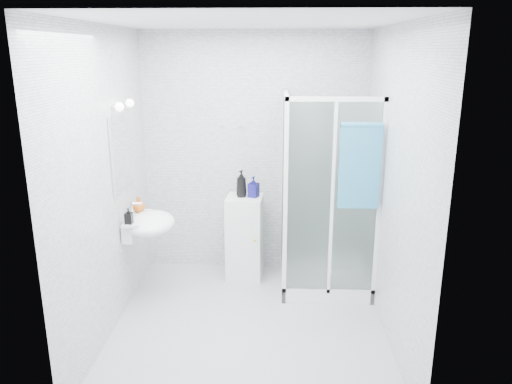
{
  "coord_description": "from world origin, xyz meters",
  "views": [
    {
      "loc": [
        0.21,
        -4.0,
        2.39
      ],
      "look_at": [
        0.05,
        0.35,
        1.15
      ],
      "focal_mm": 35.0,
      "sensor_mm": 36.0,
      "label": 1
    }
  ],
  "objects_px": {
    "storage_cabinet": "(245,237)",
    "soap_dispenser_orange": "(139,204)",
    "soap_dispenser_black": "(129,216)",
    "shower_enclosure": "(318,247)",
    "hand_towel": "(360,164)",
    "shampoo_bottle_b": "(254,187)",
    "wall_basin": "(148,224)",
    "shampoo_bottle_a": "(241,184)"
  },
  "relations": [
    {
      "from": "wall_basin",
      "to": "hand_towel",
      "type": "relative_size",
      "value": 0.71
    },
    {
      "from": "shampoo_bottle_a",
      "to": "shower_enclosure",
      "type": "bearing_deg",
      "value": -17.85
    },
    {
      "from": "shower_enclosure",
      "to": "hand_towel",
      "type": "height_order",
      "value": "shower_enclosure"
    },
    {
      "from": "wall_basin",
      "to": "hand_towel",
      "type": "bearing_deg",
      "value": -2.48
    },
    {
      "from": "soap_dispenser_orange",
      "to": "soap_dispenser_black",
      "type": "distance_m",
      "value": 0.35
    },
    {
      "from": "storage_cabinet",
      "to": "wall_basin",
      "type": "bearing_deg",
      "value": -143.3
    },
    {
      "from": "storage_cabinet",
      "to": "soap_dispenser_orange",
      "type": "bearing_deg",
      "value": -153.84
    },
    {
      "from": "storage_cabinet",
      "to": "shampoo_bottle_a",
      "type": "xyz_separation_m",
      "value": [
        -0.03,
        0.01,
        0.6
      ]
    },
    {
      "from": "shampoo_bottle_a",
      "to": "soap_dispenser_black",
      "type": "relative_size",
      "value": 1.93
    },
    {
      "from": "wall_basin",
      "to": "soap_dispenser_black",
      "type": "xyz_separation_m",
      "value": [
        -0.12,
        -0.19,
        0.14
      ]
    },
    {
      "from": "shampoo_bottle_a",
      "to": "soap_dispenser_orange",
      "type": "bearing_deg",
      "value": -157.09
    },
    {
      "from": "hand_towel",
      "to": "soap_dispenser_orange",
      "type": "distance_m",
      "value": 2.15
    },
    {
      "from": "shower_enclosure",
      "to": "hand_towel",
      "type": "relative_size",
      "value": 2.55
    },
    {
      "from": "storage_cabinet",
      "to": "shampoo_bottle_a",
      "type": "relative_size",
      "value": 3.16
    },
    {
      "from": "wall_basin",
      "to": "shampoo_bottle_a",
      "type": "distance_m",
      "value": 1.06
    },
    {
      "from": "shampoo_bottle_b",
      "to": "soap_dispenser_black",
      "type": "relative_size",
      "value": 1.48
    },
    {
      "from": "storage_cabinet",
      "to": "soap_dispenser_orange",
      "type": "xyz_separation_m",
      "value": [
        -1.01,
        -0.41,
        0.49
      ]
    },
    {
      "from": "wall_basin",
      "to": "hand_towel",
      "type": "xyz_separation_m",
      "value": [
        1.96,
        -0.09,
        0.62
      ]
    },
    {
      "from": "hand_towel",
      "to": "shampoo_bottle_a",
      "type": "xyz_separation_m",
      "value": [
        -1.1,
        0.66,
        -0.37
      ]
    },
    {
      "from": "hand_towel",
      "to": "shower_enclosure",
      "type": "bearing_deg",
      "value": 127.43
    },
    {
      "from": "storage_cabinet",
      "to": "shampoo_bottle_b",
      "type": "bearing_deg",
      "value": 9.26
    },
    {
      "from": "storage_cabinet",
      "to": "soap_dispenser_black",
      "type": "distance_m",
      "value": 1.35
    },
    {
      "from": "hand_towel",
      "to": "shampoo_bottle_a",
      "type": "bearing_deg",
      "value": 149.22
    },
    {
      "from": "soap_dispenser_orange",
      "to": "storage_cabinet",
      "type": "bearing_deg",
      "value": 21.83
    },
    {
      "from": "shampoo_bottle_a",
      "to": "shampoo_bottle_b",
      "type": "relative_size",
      "value": 1.31
    },
    {
      "from": "hand_towel",
      "to": "soap_dispenser_orange",
      "type": "bearing_deg",
      "value": 173.36
    },
    {
      "from": "shower_enclosure",
      "to": "shampoo_bottle_a",
      "type": "xyz_separation_m",
      "value": [
        -0.8,
        0.26,
        0.6
      ]
    },
    {
      "from": "shower_enclosure",
      "to": "shampoo_bottle_a",
      "type": "distance_m",
      "value": 1.03
    },
    {
      "from": "hand_towel",
      "to": "storage_cabinet",
      "type": "bearing_deg",
      "value": 148.84
    },
    {
      "from": "shower_enclosure",
      "to": "wall_basin",
      "type": "relative_size",
      "value": 3.57
    },
    {
      "from": "hand_towel",
      "to": "soap_dispenser_black",
      "type": "bearing_deg",
      "value": -177.12
    },
    {
      "from": "soap_dispenser_black",
      "to": "shampoo_bottle_b",
      "type": "bearing_deg",
      "value": 34.48
    },
    {
      "from": "shampoo_bottle_a",
      "to": "soap_dispenser_orange",
      "type": "distance_m",
      "value": 1.07
    },
    {
      "from": "soap_dispenser_orange",
      "to": "soap_dispenser_black",
      "type": "xyz_separation_m",
      "value": [
        0.0,
        -0.35,
        -0.0
      ]
    },
    {
      "from": "soap_dispenser_black",
      "to": "storage_cabinet",
      "type": "bearing_deg",
      "value": 36.64
    },
    {
      "from": "shower_enclosure",
      "to": "soap_dispenser_orange",
      "type": "distance_m",
      "value": 1.85
    },
    {
      "from": "shower_enclosure",
      "to": "storage_cabinet",
      "type": "xyz_separation_m",
      "value": [
        -0.77,
        0.25,
        0.0
      ]
    },
    {
      "from": "hand_towel",
      "to": "soap_dispenser_orange",
      "type": "relative_size",
      "value": 5.03
    },
    {
      "from": "wall_basin",
      "to": "hand_towel",
      "type": "distance_m",
      "value": 2.06
    },
    {
      "from": "hand_towel",
      "to": "shampoo_bottle_b",
      "type": "height_order",
      "value": "hand_towel"
    },
    {
      "from": "shampoo_bottle_a",
      "to": "shampoo_bottle_b",
      "type": "distance_m",
      "value": 0.13
    },
    {
      "from": "soap_dispenser_black",
      "to": "shower_enclosure",
      "type": "bearing_deg",
      "value": 15.88
    }
  ]
}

